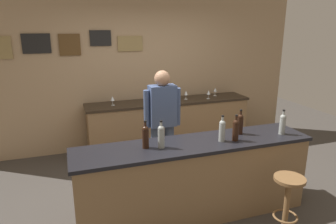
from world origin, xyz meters
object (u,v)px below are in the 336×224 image
(bar_stool, at_px, (288,196))
(wine_bottle_a, at_px, (146,136))
(wine_bottle_b, at_px, (161,136))
(wine_glass_b, at_px, (179,93))
(coffee_mug, at_px, (169,98))
(wine_bottle_d, at_px, (236,129))
(wine_glass_c, at_px, (186,93))
(bartender, at_px, (162,120))
(wine_bottle_f, at_px, (283,123))
(wine_glass_a, at_px, (112,99))
(wine_bottle_e, at_px, (240,123))
(wine_glass_e, at_px, (215,90))
(wine_glass_d, at_px, (208,93))
(wine_bottle_c, at_px, (222,130))

(bar_stool, relative_size, wine_bottle_a, 2.22)
(bar_stool, distance_m, wine_bottle_b, 1.47)
(wine_glass_b, relative_size, coffee_mug, 1.24)
(wine_bottle_d, bearing_deg, bar_stool, -60.32)
(wine_glass_b, xyz_separation_m, wine_glass_c, (0.13, -0.03, 0.00))
(bartender, relative_size, wine_glass_c, 10.45)
(wine_bottle_f, bearing_deg, wine_bottle_b, 177.49)
(wine_bottle_a, xyz_separation_m, wine_glass_a, (-0.04, 2.01, -0.05))
(wine_bottle_f, bearing_deg, wine_bottle_e, 160.36)
(wine_glass_e, height_order, coffee_mug, wine_glass_e)
(wine_bottle_b, bearing_deg, wine_glass_e, 50.86)
(wine_glass_a, xyz_separation_m, wine_glass_d, (1.72, -0.08, 0.00))
(wine_glass_a, relative_size, coffee_mug, 1.24)
(wine_glass_e, relative_size, coffee_mug, 1.24)
(wine_glass_a, xyz_separation_m, wine_glass_b, (1.19, 0.03, 0.00))
(wine_glass_c, bearing_deg, wine_bottle_f, -79.73)
(wine_glass_b, bearing_deg, wine_bottle_e, -88.80)
(bar_stool, xyz_separation_m, wine_bottle_f, (0.32, 0.57, 0.60))
(wine_glass_c, distance_m, wine_glass_d, 0.41)
(wine_glass_b, relative_size, wine_glass_d, 1.00)
(wine_bottle_d, relative_size, coffee_mug, 2.45)
(wine_bottle_c, xyz_separation_m, wine_bottle_d, (0.16, -0.03, 0.00))
(wine_glass_a, distance_m, coffee_mug, 1.00)
(bar_stool, distance_m, wine_glass_b, 2.79)
(wine_bottle_e, distance_m, wine_glass_a, 2.30)
(wine_bottle_b, relative_size, wine_bottle_d, 1.00)
(bartender, xyz_separation_m, wine_bottle_d, (0.57, -0.95, 0.12))
(coffee_mug, bearing_deg, wine_bottle_b, -111.10)
(wine_bottle_a, relative_size, wine_glass_e, 1.97)
(wine_glass_c, bearing_deg, bartender, -124.96)
(wine_bottle_a, distance_m, wine_glass_c, 2.39)
(wine_bottle_b, distance_m, wine_bottle_c, 0.71)
(wine_bottle_a, relative_size, wine_glass_c, 1.97)
(wine_glass_a, bearing_deg, wine_glass_e, 2.83)
(bartender, height_order, wine_glass_c, bartender)
(wine_bottle_e, bearing_deg, bar_stool, -78.02)
(wine_bottle_b, xyz_separation_m, wine_glass_b, (0.99, 2.09, -0.05))
(wine_bottle_d, bearing_deg, coffee_mug, 91.60)
(bartender, height_order, wine_bottle_e, bartender)
(wine_bottle_d, bearing_deg, wine_glass_e, 68.22)
(wine_bottle_f, distance_m, wine_glass_e, 2.23)
(wine_bottle_d, distance_m, wine_glass_b, 2.16)
(wine_bottle_d, xyz_separation_m, wine_glass_c, (0.26, 2.13, -0.05))
(wine_bottle_d, distance_m, wine_bottle_f, 0.64)
(wine_bottle_b, bearing_deg, wine_bottle_d, -4.68)
(bar_stool, height_order, wine_glass_e, wine_glass_e)
(wine_bottle_b, relative_size, wine_glass_c, 1.97)
(wine_bottle_b, xyz_separation_m, wine_glass_c, (1.12, 2.06, -0.05))
(wine_bottle_c, xyz_separation_m, coffee_mug, (0.10, 2.12, -0.11))
(wine_bottle_e, relative_size, wine_glass_e, 1.97)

